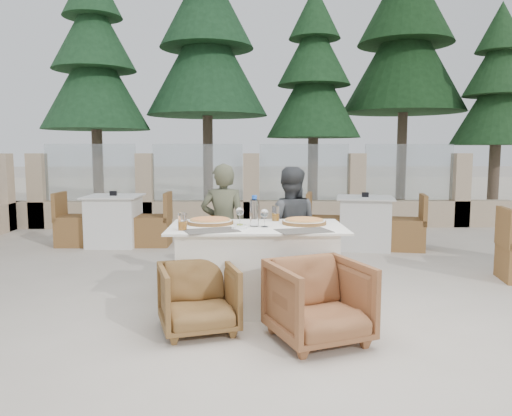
{
  "coord_description": "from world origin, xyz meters",
  "views": [
    {
      "loc": [
        -0.14,
        -4.61,
        1.46
      ],
      "look_at": [
        -0.02,
        0.22,
        0.9
      ],
      "focal_mm": 35.0,
      "sensor_mm": 36.0,
      "label": 1
    }
  ],
  "objects_px": {
    "beer_glass_left": "(182,221)",
    "diner_left": "(223,226)",
    "wine_glass_near": "(264,217)",
    "dining_table": "(257,267)",
    "bg_table_b": "(365,223)",
    "pizza_left": "(210,221)",
    "armchair_near_right": "(319,301)",
    "beer_glass_right": "(276,213)",
    "armchair_far_right": "(291,253)",
    "bg_table_a": "(114,221)",
    "water_bottle": "(254,211)",
    "armchair_far_left": "(226,259)",
    "pizza_right": "(304,221)",
    "diner_right": "(289,228)",
    "olive_dish": "(240,226)",
    "armchair_near_left": "(198,298)",
    "wine_glass_centre": "(240,215)"
  },
  "relations": [
    {
      "from": "pizza_left",
      "to": "armchair_near_right",
      "type": "relative_size",
      "value": 0.63
    },
    {
      "from": "diner_left",
      "to": "diner_right",
      "type": "bearing_deg",
      "value": -175.62
    },
    {
      "from": "wine_glass_centre",
      "to": "wine_glass_near",
      "type": "xyz_separation_m",
      "value": [
        0.22,
        -0.14,
        0.0
      ]
    },
    {
      "from": "pizza_right",
      "to": "beer_glass_right",
      "type": "xyz_separation_m",
      "value": [
        -0.26,
        0.21,
        0.05
      ]
    },
    {
      "from": "wine_glass_centre",
      "to": "bg_table_a",
      "type": "bearing_deg",
      "value": 122.78
    },
    {
      "from": "armchair_far_left",
      "to": "pizza_right",
      "type": "bearing_deg",
      "value": 139.34
    },
    {
      "from": "wine_glass_centre",
      "to": "armchair_near_right",
      "type": "height_order",
      "value": "wine_glass_centre"
    },
    {
      "from": "armchair_far_right",
      "to": "water_bottle",
      "type": "bearing_deg",
      "value": 58.72
    },
    {
      "from": "beer_glass_left",
      "to": "diner_left",
      "type": "relative_size",
      "value": 0.12
    },
    {
      "from": "beer_glass_right",
      "to": "bg_table_a",
      "type": "xyz_separation_m",
      "value": [
        -2.3,
        2.79,
        -0.46
      ]
    },
    {
      "from": "bg_table_b",
      "to": "olive_dish",
      "type": "bearing_deg",
      "value": -110.25
    },
    {
      "from": "beer_glass_left",
      "to": "diner_left",
      "type": "height_order",
      "value": "diner_left"
    },
    {
      "from": "beer_glass_left",
      "to": "bg_table_b",
      "type": "height_order",
      "value": "beer_glass_left"
    },
    {
      "from": "pizza_right",
      "to": "olive_dish",
      "type": "bearing_deg",
      "value": -155.62
    },
    {
      "from": "beer_glass_right",
      "to": "diner_left",
      "type": "bearing_deg",
      "value": 145.83
    },
    {
      "from": "pizza_left",
      "to": "wine_glass_near",
      "type": "height_order",
      "value": "wine_glass_near"
    },
    {
      "from": "water_bottle",
      "to": "diner_right",
      "type": "bearing_deg",
      "value": 60.81
    },
    {
      "from": "armchair_far_right",
      "to": "bg_table_a",
      "type": "distance_m",
      "value": 3.29
    },
    {
      "from": "pizza_left",
      "to": "armchair_near_left",
      "type": "bearing_deg",
      "value": -93.94
    },
    {
      "from": "water_bottle",
      "to": "armchair_near_left",
      "type": "bearing_deg",
      "value": -128.37
    },
    {
      "from": "dining_table",
      "to": "bg_table_a",
      "type": "bearing_deg",
      "value": 124.19
    },
    {
      "from": "wine_glass_near",
      "to": "beer_glass_right",
      "type": "bearing_deg",
      "value": 71.95
    },
    {
      "from": "diner_left",
      "to": "beer_glass_left",
      "type": "bearing_deg",
      "value": 75.73
    },
    {
      "from": "wine_glass_near",
      "to": "bg_table_b",
      "type": "xyz_separation_m",
      "value": [
        1.61,
        2.85,
        -0.48
      ]
    },
    {
      "from": "olive_dish",
      "to": "diner_left",
      "type": "distance_m",
      "value": 0.87
    },
    {
      "from": "wine_glass_near",
      "to": "dining_table",
      "type": "bearing_deg",
      "value": 134.62
    },
    {
      "from": "pizza_left",
      "to": "beer_glass_left",
      "type": "xyz_separation_m",
      "value": [
        -0.22,
        -0.37,
        0.05
      ]
    },
    {
      "from": "water_bottle",
      "to": "armchair_near_left",
      "type": "height_order",
      "value": "water_bottle"
    },
    {
      "from": "pizza_right",
      "to": "diner_right",
      "type": "relative_size",
      "value": 0.32
    },
    {
      "from": "wine_glass_centre",
      "to": "olive_dish",
      "type": "xyz_separation_m",
      "value": [
        0.0,
        -0.24,
        -0.07
      ]
    },
    {
      "from": "diner_right",
      "to": "beer_glass_left",
      "type": "bearing_deg",
      "value": 50.33
    },
    {
      "from": "wine_glass_near",
      "to": "armchair_far_left",
      "type": "height_order",
      "value": "wine_glass_near"
    },
    {
      "from": "dining_table",
      "to": "wine_glass_near",
      "type": "relative_size",
      "value": 8.7
    },
    {
      "from": "pizza_right",
      "to": "beer_glass_left",
      "type": "distance_m",
      "value": 1.15
    },
    {
      "from": "water_bottle",
      "to": "armchair_near_left",
      "type": "xyz_separation_m",
      "value": [
        -0.47,
        -0.59,
        -0.63
      ]
    },
    {
      "from": "dining_table",
      "to": "pizza_right",
      "type": "bearing_deg",
      "value": 12.9
    },
    {
      "from": "pizza_right",
      "to": "beer_glass_left",
      "type": "relative_size",
      "value": 2.71
    },
    {
      "from": "beer_glass_left",
      "to": "beer_glass_right",
      "type": "xyz_separation_m",
      "value": [
        0.84,
        0.55,
        -0.0
      ]
    },
    {
      "from": "pizza_left",
      "to": "armchair_far_left",
      "type": "bearing_deg",
      "value": 76.77
    },
    {
      "from": "pizza_left",
      "to": "olive_dish",
      "type": "distance_m",
      "value": 0.42
    },
    {
      "from": "wine_glass_centre",
      "to": "bg_table_a",
      "type": "height_order",
      "value": "wine_glass_centre"
    },
    {
      "from": "armchair_near_right",
      "to": "beer_glass_left",
      "type": "bearing_deg",
      "value": 130.5
    },
    {
      "from": "diner_right",
      "to": "bg_table_b",
      "type": "height_order",
      "value": "diner_right"
    },
    {
      "from": "armchair_far_left",
      "to": "diner_right",
      "type": "height_order",
      "value": "diner_right"
    },
    {
      "from": "armchair_far_right",
      "to": "dining_table",
      "type": "bearing_deg",
      "value": 59.38
    },
    {
      "from": "dining_table",
      "to": "armchair_far_right",
      "type": "xyz_separation_m",
      "value": [
        0.41,
        0.99,
        -0.07
      ]
    },
    {
      "from": "olive_dish",
      "to": "beer_glass_left",
      "type": "bearing_deg",
      "value": -173.19
    },
    {
      "from": "olive_dish",
      "to": "bg_table_b",
      "type": "bearing_deg",
      "value": 58.13
    },
    {
      "from": "bg_table_a",
      "to": "bg_table_b",
      "type": "xyz_separation_m",
      "value": [
        3.79,
        -0.32,
        0.0
      ]
    },
    {
      "from": "beer_glass_right",
      "to": "armchair_near_right",
      "type": "xyz_separation_m",
      "value": [
        0.26,
        -1.16,
        -0.53
      ]
    }
  ]
}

